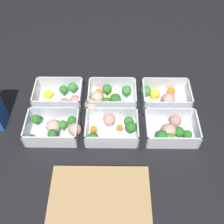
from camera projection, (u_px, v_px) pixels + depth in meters
ground_plane at (112, 116)px, 0.91m from camera, size 4.00×4.00×0.00m
container_near_left at (163, 97)px, 0.94m from camera, size 0.17×0.12×0.06m
container_near_center at (108, 98)px, 0.93m from camera, size 0.19×0.14×0.06m
container_near_right at (63, 97)px, 0.94m from camera, size 0.17×0.12×0.06m
container_far_left at (171, 130)px, 0.85m from camera, size 0.17×0.12×0.06m
container_far_center at (113, 127)px, 0.85m from camera, size 0.17×0.12×0.06m
container_far_right at (56, 128)px, 0.85m from camera, size 0.19×0.12×0.06m
cutting_board at (100, 197)px, 0.73m from camera, size 0.28×0.18×0.02m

